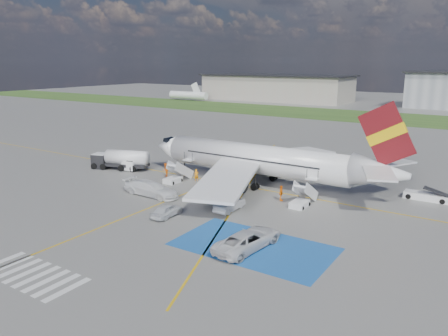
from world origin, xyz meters
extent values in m
plane|color=#60605E|center=(0.00, 0.00, 0.00)|extent=(400.00, 400.00, 0.00)
cube|color=#2D4C1E|center=(0.00, 95.00, 0.01)|extent=(400.00, 30.00, 0.01)
cube|color=gold|center=(0.00, 12.00, 0.01)|extent=(120.00, 0.20, 0.01)
cube|color=gold|center=(-5.00, -10.00, 0.01)|extent=(0.20, 60.00, 0.01)
cube|color=gold|center=(0.00, 12.00, 0.01)|extent=(20.71, 56.45, 0.01)
cube|color=#1A53A0|center=(10.00, -4.00, 0.01)|extent=(14.00, 8.00, 0.01)
cube|color=silver|center=(-6.00, -18.00, 0.01)|extent=(0.60, 4.00, 0.01)
cube|color=silver|center=(-4.80, -18.00, 0.01)|extent=(0.60, 4.00, 0.01)
cube|color=silver|center=(-3.60, -18.00, 0.01)|extent=(0.60, 4.00, 0.01)
cube|color=silver|center=(-2.40, -18.00, 0.01)|extent=(0.60, 4.00, 0.01)
cube|color=silver|center=(-1.20, -18.00, 0.01)|extent=(0.60, 4.00, 0.01)
cube|color=silver|center=(0.00, -18.00, 0.01)|extent=(0.60, 4.00, 0.01)
cube|color=silver|center=(1.20, -18.00, 0.01)|extent=(0.60, 4.00, 0.01)
cube|color=silver|center=(2.40, -18.00, 0.01)|extent=(0.60, 4.00, 0.01)
cube|color=#9E9588|center=(-55.00, 130.00, 5.00)|extent=(60.00, 22.00, 10.00)
cylinder|color=white|center=(0.00, 14.00, 3.40)|extent=(26.00, 3.90, 3.90)
cone|color=white|center=(-15.00, 14.00, 3.40)|extent=(4.00, 3.90, 3.90)
cube|color=black|center=(-14.40, 14.00, 4.45)|extent=(1.67, 1.90, 0.82)
cone|color=white|center=(16.20, 14.00, 3.80)|extent=(6.50, 3.90, 3.90)
cube|color=white|center=(1.00, 5.50, 2.80)|extent=(9.86, 15.95, 1.40)
cube|color=white|center=(1.00, 22.50, 2.80)|extent=(9.86, 15.95, 1.40)
cylinder|color=#38383A|center=(0.00, 8.40, 1.40)|extent=(3.40, 2.10, 2.10)
cylinder|color=#38383A|center=(0.00, 19.60, 1.40)|extent=(3.40, 2.10, 2.10)
cube|color=maroon|center=(16.50, 14.00, 8.20)|extent=(6.62, 0.30, 7.45)
cube|color=yellow|center=(16.50, 14.00, 8.20)|extent=(4.36, 0.40, 3.08)
cube|color=white|center=(16.80, 10.80, 4.50)|extent=(4.73, 5.95, 0.49)
cube|color=white|center=(16.80, 17.20, 4.50)|extent=(4.73, 5.95, 0.49)
cube|color=black|center=(0.00, 12.04, 3.75)|extent=(19.50, 0.04, 0.18)
cube|color=black|center=(0.00, 15.96, 3.75)|extent=(19.50, 0.04, 0.18)
cube|color=white|center=(-9.50, 9.85, 1.45)|extent=(1.40, 3.73, 2.32)
cube|color=white|center=(-9.50, 11.75, 2.50)|extent=(1.40, 1.00, 0.12)
cylinder|color=black|center=(-10.20, 11.75, 3.05)|extent=(0.06, 0.06, 1.10)
cylinder|color=black|center=(-8.80, 11.75, 3.05)|extent=(0.06, 0.06, 1.10)
cube|color=white|center=(-9.50, 8.25, 0.35)|extent=(1.60, 2.40, 0.70)
cube|color=white|center=(9.00, 9.85, 1.45)|extent=(1.40, 3.73, 2.32)
cube|color=white|center=(9.00, 11.75, 2.50)|extent=(1.40, 1.00, 0.12)
cylinder|color=black|center=(8.30, 11.75, 3.05)|extent=(0.06, 0.06, 1.10)
cylinder|color=black|center=(9.70, 11.75, 3.05)|extent=(0.06, 0.06, 1.10)
cube|color=white|center=(9.00, 8.25, 0.35)|extent=(1.60, 2.40, 0.70)
cube|color=black|center=(-24.14, 8.70, 1.10)|extent=(2.76, 2.76, 2.19)
cylinder|color=white|center=(-19.86, 10.06, 1.91)|extent=(6.85, 4.06, 2.19)
cube|color=black|center=(-19.86, 10.06, 0.81)|extent=(6.85, 4.06, 0.48)
cube|color=white|center=(-19.16, 9.74, 0.86)|extent=(2.17, 1.48, 1.42)
cube|color=black|center=(-19.16, 9.74, 1.62)|extent=(2.06, 1.36, 0.12)
cube|color=white|center=(20.54, 18.96, 0.41)|extent=(4.94, 1.69, 0.82)
cube|color=black|center=(21.77, 18.97, 1.13)|extent=(3.23, 1.26, 0.91)
imported|color=silver|center=(-1.52, -2.35, 0.69)|extent=(1.86, 4.15, 1.38)
imported|color=#ACAFB4|center=(3.02, 2.92, 0.75)|extent=(1.78, 4.63, 1.50)
imported|color=silver|center=(9.75, -4.57, 1.09)|extent=(3.36, 6.11, 2.19)
imported|color=white|center=(-8.01, 2.34, 1.17)|extent=(6.04, 2.63, 2.33)
imported|color=orange|center=(-7.32, 10.69, 0.83)|extent=(0.70, 0.72, 1.67)
imported|color=orange|center=(-12.39, 10.15, 0.98)|extent=(1.19, 1.21, 1.97)
imported|color=orange|center=(6.26, 9.13, 0.94)|extent=(0.76, 1.19, 1.88)
camera|label=1|loc=(27.53, -35.64, 16.15)|focal=35.00mm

